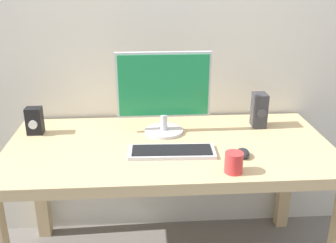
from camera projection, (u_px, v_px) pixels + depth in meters
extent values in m
cube|color=tan|center=(169.00, 149.00, 1.95)|extent=(1.60, 0.78, 0.05)
cube|color=tan|center=(40.00, 185.00, 2.36)|extent=(0.07, 0.07, 0.70)
cube|color=tan|center=(286.00, 177.00, 2.46)|extent=(0.07, 0.07, 0.70)
cylinder|color=silver|center=(164.00, 131.00, 2.08)|extent=(0.20, 0.20, 0.02)
cylinder|color=silver|center=(164.00, 122.00, 2.06)|extent=(0.04, 0.04, 0.08)
cube|color=silver|center=(164.00, 85.00, 2.00)|extent=(0.48, 0.02, 0.34)
cube|color=#1E8C4C|center=(164.00, 86.00, 1.99)|extent=(0.46, 0.01, 0.32)
cube|color=silver|center=(172.00, 152.00, 1.84)|extent=(0.41, 0.16, 0.02)
cube|color=black|center=(172.00, 150.00, 1.84)|extent=(0.38, 0.13, 0.00)
ellipsoid|color=#232328|center=(243.00, 153.00, 1.81)|extent=(0.07, 0.10, 0.03)
cube|color=#333338|center=(259.00, 110.00, 2.13)|extent=(0.07, 0.09, 0.19)
cylinder|color=#3F3F44|center=(262.00, 113.00, 2.09)|extent=(0.05, 0.00, 0.05)
cube|color=black|center=(35.00, 121.00, 2.04)|extent=(0.08, 0.06, 0.14)
cylinder|color=silver|center=(33.00, 125.00, 2.01)|extent=(0.04, 0.01, 0.04)
cylinder|color=red|center=(234.00, 163.00, 1.66)|extent=(0.08, 0.08, 0.09)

